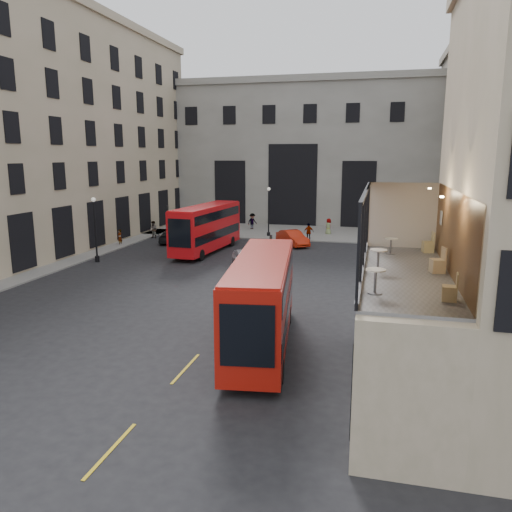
% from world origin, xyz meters
% --- Properties ---
extents(ground, '(140.00, 140.00, 0.00)m').
position_xyz_m(ground, '(0.00, 0.00, 0.00)').
color(ground, black).
rests_on(ground, ground).
extents(host_frontage, '(3.00, 11.00, 4.50)m').
position_xyz_m(host_frontage, '(6.50, 0.00, 2.25)').
color(host_frontage, '#C7B295').
rests_on(host_frontage, ground).
extents(cafe_floor, '(3.00, 10.00, 0.10)m').
position_xyz_m(cafe_floor, '(6.50, 0.00, 4.55)').
color(cafe_floor, slate).
rests_on(cafe_floor, host_frontage).
extents(gateway, '(35.00, 10.60, 18.00)m').
position_xyz_m(gateway, '(-5.00, 47.99, 9.39)').
color(gateway, '#99978F').
rests_on(gateway, ground).
extents(pavement_far, '(40.00, 12.00, 0.12)m').
position_xyz_m(pavement_far, '(-6.00, 38.00, 0.06)').
color(pavement_far, slate).
rests_on(pavement_far, ground).
extents(traffic_light_near, '(0.16, 0.20, 3.80)m').
position_xyz_m(traffic_light_near, '(-1.00, 12.00, 2.42)').
color(traffic_light_near, black).
rests_on(traffic_light_near, ground).
extents(traffic_light_far, '(0.16, 0.20, 3.80)m').
position_xyz_m(traffic_light_far, '(-15.00, 28.00, 2.42)').
color(traffic_light_far, black).
rests_on(traffic_light_far, ground).
extents(street_lamp_a, '(0.36, 0.36, 5.33)m').
position_xyz_m(street_lamp_a, '(-17.00, 18.00, 2.39)').
color(street_lamp_a, black).
rests_on(street_lamp_a, ground).
extents(street_lamp_b, '(0.36, 0.36, 5.33)m').
position_xyz_m(street_lamp_b, '(-6.00, 34.00, 2.39)').
color(street_lamp_b, black).
rests_on(street_lamp_b, ground).
extents(bus_near, '(3.75, 10.70, 4.18)m').
position_xyz_m(bus_near, '(0.50, 3.13, 2.35)').
color(bus_near, '#AE150C').
rests_on(bus_near, ground).
extents(bus_far, '(3.26, 10.81, 4.25)m').
position_xyz_m(bus_far, '(-9.59, 24.25, 2.39)').
color(bus_far, red).
rests_on(bus_far, ground).
extents(car_a, '(3.28, 4.62, 1.46)m').
position_xyz_m(car_a, '(-4.52, 18.66, 0.73)').
color(car_a, '#94959C').
rests_on(car_a, ground).
extents(car_b, '(3.96, 4.56, 1.49)m').
position_xyz_m(car_b, '(-2.56, 29.32, 0.74)').
color(car_b, '#B5200B').
rests_on(car_b, ground).
extents(car_c, '(2.41, 4.68, 1.30)m').
position_xyz_m(car_c, '(-14.72, 28.15, 0.65)').
color(car_c, black).
rests_on(car_c, ground).
extents(bicycle, '(2.01, 1.08, 1.00)m').
position_xyz_m(bicycle, '(-0.82, 10.37, 0.50)').
color(bicycle, gray).
rests_on(bicycle, ground).
extents(cyclist, '(0.54, 0.74, 1.87)m').
position_xyz_m(cyclist, '(-0.72, 8.24, 0.93)').
color(cyclist, '#CBF419').
rests_on(cyclist, ground).
extents(pedestrian_a, '(1.06, 0.93, 1.83)m').
position_xyz_m(pedestrian_a, '(-17.62, 30.11, 0.91)').
color(pedestrian_a, gray).
rests_on(pedestrian_a, ground).
extents(pedestrian_b, '(1.37, 1.46, 1.98)m').
position_xyz_m(pedestrian_b, '(-8.90, 38.31, 0.99)').
color(pedestrian_b, gray).
rests_on(pedestrian_b, ground).
extents(pedestrian_c, '(1.16, 0.81, 1.82)m').
position_xyz_m(pedestrian_c, '(-1.43, 32.47, 0.91)').
color(pedestrian_c, gray).
rests_on(pedestrian_c, ground).
extents(pedestrian_d, '(1.06, 0.99, 1.83)m').
position_xyz_m(pedestrian_d, '(0.16, 36.87, 0.91)').
color(pedestrian_d, gray).
rests_on(pedestrian_d, ground).
extents(pedestrian_e, '(0.46, 0.63, 1.59)m').
position_xyz_m(pedestrian_e, '(-18.98, 25.39, 0.80)').
color(pedestrian_e, gray).
rests_on(pedestrian_e, ground).
extents(cafe_table_near, '(0.60, 0.60, 0.75)m').
position_xyz_m(cafe_table_near, '(5.46, -3.14, 5.10)').
color(cafe_table_near, white).
rests_on(cafe_table_near, cafe_floor).
extents(cafe_table_mid, '(0.61, 0.61, 0.77)m').
position_xyz_m(cafe_table_mid, '(5.53, 0.04, 5.11)').
color(cafe_table_mid, white).
rests_on(cafe_table_mid, cafe_floor).
extents(cafe_table_far, '(0.53, 0.53, 0.67)m').
position_xyz_m(cafe_table_far, '(6.02, 3.32, 5.04)').
color(cafe_table_far, beige).
rests_on(cafe_table_far, cafe_floor).
extents(cafe_chair_a, '(0.44, 0.44, 0.82)m').
position_xyz_m(cafe_chair_a, '(7.54, -3.42, 4.85)').
color(cafe_chair_a, tan).
rests_on(cafe_chair_a, cafe_floor).
extents(cafe_chair_b, '(0.50, 0.50, 0.86)m').
position_xyz_m(cafe_chair_b, '(7.66, 0.25, 4.86)').
color(cafe_chair_b, '#DBAA7E').
rests_on(cafe_chair_b, cafe_floor).
extents(cafe_chair_c, '(0.55, 0.55, 0.91)m').
position_xyz_m(cafe_chair_c, '(7.58, 0.17, 4.88)').
color(cafe_chair_c, tan).
rests_on(cafe_chair_c, cafe_floor).
extents(cafe_chair_d, '(0.50, 0.50, 0.89)m').
position_xyz_m(cafe_chair_d, '(7.59, 4.06, 4.87)').
color(cafe_chair_d, tan).
rests_on(cafe_chair_d, cafe_floor).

